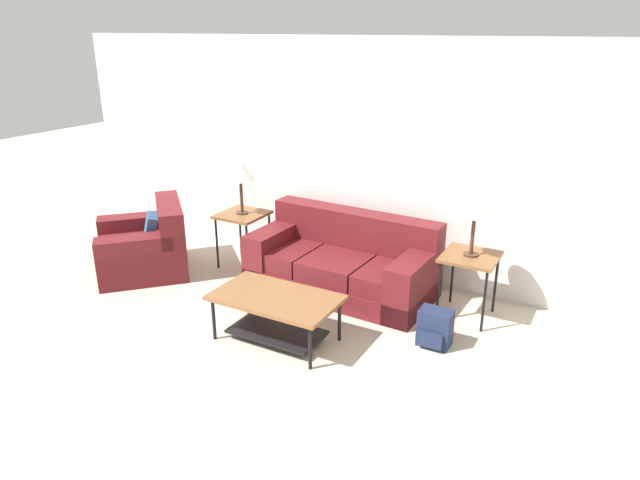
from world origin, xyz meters
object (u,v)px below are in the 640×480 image
object	(u,v)px
side_table_left	(243,219)
table_lamp_left	(240,171)
armchair	(146,247)
coffee_table	(276,307)
couch	(343,264)
backpack	(435,328)
side_table_right	(470,262)
table_lamp_right	(476,205)

from	to	relation	value
side_table_left	table_lamp_left	xyz separation A→B (m)	(0.00, -0.00, 0.57)
armchair	coffee_table	world-z (taller)	armchair
couch	side_table_left	world-z (taller)	couch
armchair	backpack	xyz separation A→B (m)	(3.47, 0.00, -0.12)
couch	backpack	distance (m)	1.40
coffee_table	table_lamp_left	world-z (taller)	table_lamp_left
side_table_right	backpack	bearing A→B (deg)	-97.93
table_lamp_right	backpack	world-z (taller)	table_lamp_right
side_table_right	table_lamp_right	xyz separation A→B (m)	(0.00, -0.00, 0.57)
side_table_left	backpack	bearing A→B (deg)	-14.71
couch	side_table_left	bearing A→B (deg)	177.88
side_table_right	backpack	size ratio (longest dim) A/B	1.89
coffee_table	table_lamp_left	distance (m)	2.00
table_lamp_right	backpack	size ratio (longest dim) A/B	1.82
coffee_table	side_table_right	world-z (taller)	side_table_right
side_table_left	side_table_right	size ratio (longest dim) A/B	1.00
coffee_table	side_table_left	size ratio (longest dim) A/B	1.74
side_table_left	backpack	distance (m)	2.70
side_table_left	coffee_table	bearing A→B (deg)	-44.74
couch	table_lamp_left	size ratio (longest dim) A/B	3.20
couch	backpack	xyz separation A→B (m)	(1.24, -0.63, -0.13)
side_table_left	table_lamp_right	size ratio (longest dim) A/B	1.04
coffee_table	side_table_left	distance (m)	1.84
couch	coffee_table	bearing A→B (deg)	-92.06
armchair	side_table_right	world-z (taller)	armchair
side_table_right	table_lamp_right	size ratio (longest dim) A/B	1.04
table_lamp_left	table_lamp_right	world-z (taller)	same
couch	table_lamp_left	xyz separation A→B (m)	(-1.34, 0.05, 0.85)
coffee_table	table_lamp_right	distance (m)	2.05
side_table_right	backpack	xyz separation A→B (m)	(-0.09, -0.68, -0.41)
side_table_right	armchair	bearing A→B (deg)	-169.22
side_table_right	table_lamp_left	distance (m)	2.73
backpack	side_table_left	bearing A→B (deg)	165.29
coffee_table	table_lamp_right	bearing A→B (deg)	42.93
coffee_table	table_lamp_right	world-z (taller)	table_lamp_right
coffee_table	table_lamp_left	bearing A→B (deg)	135.26
side_table_right	couch	bearing A→B (deg)	-177.88
couch	backpack	world-z (taller)	couch
couch	table_lamp_left	world-z (taller)	table_lamp_left
side_table_right	table_lamp_left	size ratio (longest dim) A/B	1.04
armchair	couch	bearing A→B (deg)	15.74
armchair	coffee_table	distance (m)	2.27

